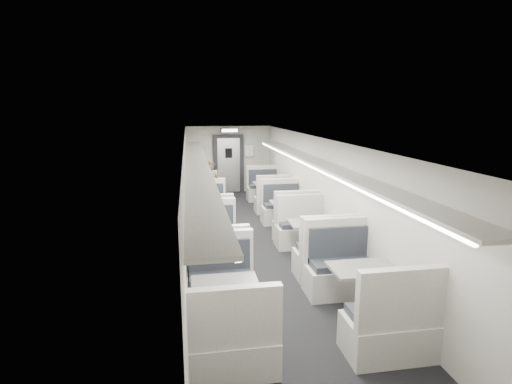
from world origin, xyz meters
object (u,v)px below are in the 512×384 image
object	(u,v)px
booth_left_a	(204,198)
passenger	(210,190)
vestibule_door	(229,164)
booth_left_c	(214,249)
booth_right_a	(268,194)
booth_right_b	(289,216)
booth_left_d	(225,308)
booth_left_b	(208,216)
booth_right_d	(362,293)
exit_sign	(230,130)
booth_right_c	(312,240)

from	to	relation	value
booth_left_a	passenger	world-z (taller)	passenger
vestibule_door	booth_left_c	bearing A→B (deg)	-98.11
booth_right_a	vestibule_door	world-z (taller)	vestibule_door
booth_right_b	booth_left_d	bearing A→B (deg)	-114.62
booth_left_b	passenger	xyz separation A→B (m)	(0.14, 1.08, 0.43)
booth_right_d	passenger	world-z (taller)	passenger
booth_right_d	exit_sign	world-z (taller)	exit_sign
booth_left_d	passenger	size ratio (longest dim) A/B	1.33
booth_right_d	passenger	size ratio (longest dim) A/B	1.42
booth_right_b	booth_right_a	bearing A→B (deg)	90.00
booth_left_d	booth_right_b	bearing A→B (deg)	65.38
booth_left_d	booth_right_c	size ratio (longest dim) A/B	0.96
booth_left_a	booth_right_c	distance (m)	4.99
exit_sign	booth_left_d	bearing A→B (deg)	-96.45
vestibule_door	exit_sign	bearing A→B (deg)	-90.00
booth_right_c	booth_left_c	bearing A→B (deg)	-175.87
booth_right_d	passenger	bearing A→B (deg)	107.91
booth_right_d	vestibule_door	world-z (taller)	vestibule_door
booth_right_b	booth_left_c	bearing A→B (deg)	-134.30
booth_left_c	exit_sign	size ratio (longest dim) A/B	3.49
booth_left_c	passenger	xyz separation A→B (m)	(0.14, 3.50, 0.44)
booth_right_d	booth_right_c	bearing A→B (deg)	90.00
passenger	exit_sign	world-z (taller)	exit_sign
exit_sign	booth_left_a	bearing A→B (deg)	-118.95
booth_right_b	booth_right_d	xyz separation A→B (m)	(0.00, -4.31, 0.03)
booth_left_c	booth_left_d	world-z (taller)	booth_left_d
passenger	vestibule_door	bearing A→B (deg)	60.52
booth_right_c	booth_right_d	xyz separation A→B (m)	(0.00, -2.41, 0.01)
booth_left_a	booth_left_c	size ratio (longest dim) A/B	0.90
booth_left_a	exit_sign	xyz separation A→B (m)	(1.00, 1.81, 1.93)
booth_left_a	booth_right_d	size ratio (longest dim) A/B	0.83
booth_left_c	booth_right_a	world-z (taller)	booth_left_c
booth_right_d	vestibule_door	size ratio (longest dim) A/B	1.12
booth_left_c	booth_right_a	size ratio (longest dim) A/B	1.01
booth_right_b	vestibule_door	distance (m)	5.11
booth_right_c	passenger	distance (m)	3.86
booth_left_a	booth_right_b	bearing A→B (deg)	-53.17
vestibule_door	booth_right_d	bearing A→B (deg)	-83.85
booth_left_c	booth_right_b	size ratio (longest dim) A/B	0.99
booth_left_b	exit_sign	world-z (taller)	exit_sign
exit_sign	vestibule_door	bearing A→B (deg)	90.00
booth_left_a	booth_right_a	world-z (taller)	booth_right_a
booth_left_d	booth_left_b	bearing A→B (deg)	90.00
booth_right_b	vestibule_door	bearing A→B (deg)	101.38
booth_left_b	booth_right_d	world-z (taller)	booth_right_d
booth_right_c	vestibule_door	world-z (taller)	vestibule_door
booth_right_c	booth_left_a	bearing A→B (deg)	113.61
exit_sign	booth_right_d	bearing A→B (deg)	-83.51
booth_left_b	passenger	size ratio (longest dim) A/B	1.32
booth_left_a	passenger	bearing A→B (deg)	-83.52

